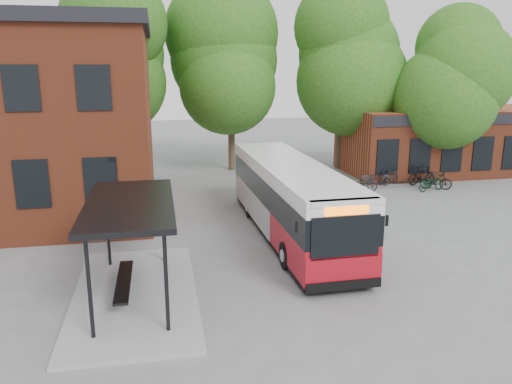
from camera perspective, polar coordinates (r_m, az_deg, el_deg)
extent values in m
plane|color=slate|center=(16.58, 2.45, -9.03)|extent=(100.00, 100.00, 0.00)
imported|color=#232227|center=(27.35, 12.28, 0.93)|extent=(1.50, 0.47, 0.90)
imported|color=#2D2F36|center=(28.91, 13.50, 1.64)|extent=(1.85, 0.68, 0.96)
imported|color=#332E2A|center=(29.35, 15.27, 1.63)|extent=(1.53, 0.89, 0.89)
imported|color=black|center=(29.88, 18.42, 1.80)|extent=(1.84, 0.74, 1.08)
imported|color=#113822|center=(28.53, 19.42, 1.04)|extent=(1.92, 1.14, 0.95)
imported|color=black|center=(28.96, 19.89, 1.24)|extent=(1.72, 1.12, 1.01)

